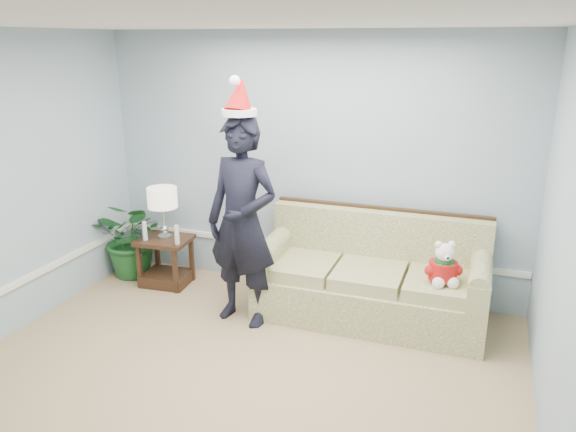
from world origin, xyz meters
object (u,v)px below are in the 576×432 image
(houseplant, at_px, (134,238))
(table_lamp, at_px, (162,200))
(side_table, at_px, (166,266))
(teddy_bear, at_px, (443,268))
(man, at_px, (242,222))
(sofa, at_px, (371,281))

(houseplant, bearing_deg, table_lamp, -9.15)
(side_table, distance_m, table_lamp, 0.76)
(table_lamp, height_order, teddy_bear, table_lamp)
(table_lamp, bearing_deg, man, -22.88)
(houseplant, bearing_deg, teddy_bear, -4.67)
(side_table, relative_size, man, 0.30)
(teddy_bear, bearing_deg, side_table, 156.10)
(side_table, bearing_deg, table_lamp, 90.37)
(sofa, relative_size, table_lamp, 3.82)
(sofa, bearing_deg, houseplant, 178.70)
(table_lamp, bearing_deg, side_table, -89.63)
(teddy_bear, bearing_deg, man, 168.63)
(table_lamp, height_order, man, man)
(side_table, bearing_deg, man, -22.18)
(table_lamp, distance_m, houseplant, 0.69)
(sofa, xyz_separation_m, teddy_bear, (0.67, -0.22, 0.32))
(sofa, xyz_separation_m, man, (-1.13, -0.50, 0.63))
(houseplant, bearing_deg, sofa, -1.20)
(sofa, bearing_deg, side_table, -179.27)
(houseplant, bearing_deg, side_table, -11.17)
(table_lamp, xyz_separation_m, houseplant, (-0.46, 0.07, -0.51))
(table_lamp, relative_size, houseplant, 0.62)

